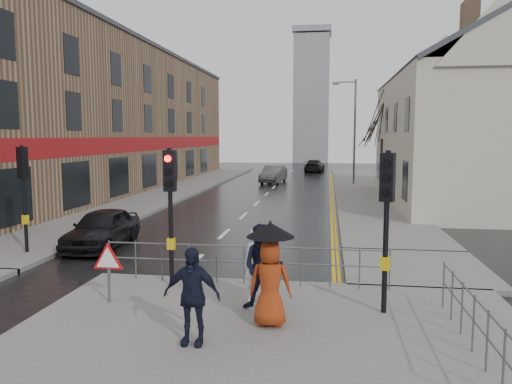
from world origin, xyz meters
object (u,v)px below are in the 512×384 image
(pedestrian_d, at_px, (192,296))
(car_mid, at_px, (274,174))
(pedestrian_a, at_px, (257,264))
(car_parked, at_px, (102,228))
(pedestrian_b, at_px, (263,267))
(pedestrian_with_umbrella, at_px, (270,270))

(pedestrian_d, distance_m, car_mid, 32.30)
(pedestrian_a, height_order, car_parked, pedestrian_a)
(pedestrian_d, bearing_deg, car_parked, 126.12)
(car_parked, bearing_deg, pedestrian_d, -56.55)
(pedestrian_b, relative_size, pedestrian_with_umbrella, 0.91)
(car_mid, bearing_deg, pedestrian_with_umbrella, -77.35)
(pedestrian_with_umbrella, xyz_separation_m, car_mid, (-3.33, 31.19, -0.55))
(pedestrian_with_umbrella, bearing_deg, pedestrian_a, 107.44)
(pedestrian_with_umbrella, height_order, car_mid, pedestrian_with_umbrella)
(pedestrian_b, bearing_deg, car_parked, 145.87)
(pedestrian_b, bearing_deg, pedestrian_a, 117.06)
(pedestrian_with_umbrella, height_order, car_parked, pedestrian_with_umbrella)
(pedestrian_a, height_order, pedestrian_d, pedestrian_d)
(car_parked, height_order, car_mid, car_mid)
(pedestrian_with_umbrella, distance_m, car_mid, 31.37)
(pedestrian_a, distance_m, pedestrian_d, 2.62)
(car_parked, bearing_deg, pedestrian_with_umbrella, -46.32)
(pedestrian_with_umbrella, xyz_separation_m, car_parked, (-6.56, 6.55, -0.58))
(pedestrian_b, bearing_deg, car_mid, 103.77)
(pedestrian_a, height_order, car_mid, pedestrian_a)
(pedestrian_a, height_order, pedestrian_with_umbrella, pedestrian_with_umbrella)
(pedestrian_with_umbrella, bearing_deg, car_parked, 135.03)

